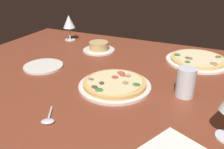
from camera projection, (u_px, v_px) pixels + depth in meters
The scene contains 8 objects.
dining_table at pixel (110, 81), 100.31cm from camera, with size 150.00×110.00×4.00cm, color brown.
pizza_main at pixel (115, 84), 90.27cm from camera, with size 27.38×27.38×3.39cm.
pizza_side at pixel (198, 60), 113.33cm from camera, with size 29.42×29.42×3.29cm.
ramekin_on_saucer at pixel (99, 47), 127.41cm from camera, with size 16.94×16.94×4.95cm.
wine_glass_near at pixel (69, 23), 142.04cm from camera, with size 7.11×7.11×15.08cm.
water_glass at pixel (185, 84), 82.95cm from camera, with size 6.54×6.54×10.55cm.
side_plate at pixel (43, 66), 108.01cm from camera, with size 17.52×17.52×0.90cm, color silver.
spoon at pixel (48, 119), 71.15cm from camera, with size 6.58×9.32×1.00cm.
Camera 1 is at (38.03, -81.50, 46.50)cm, focal length 38.45 mm.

